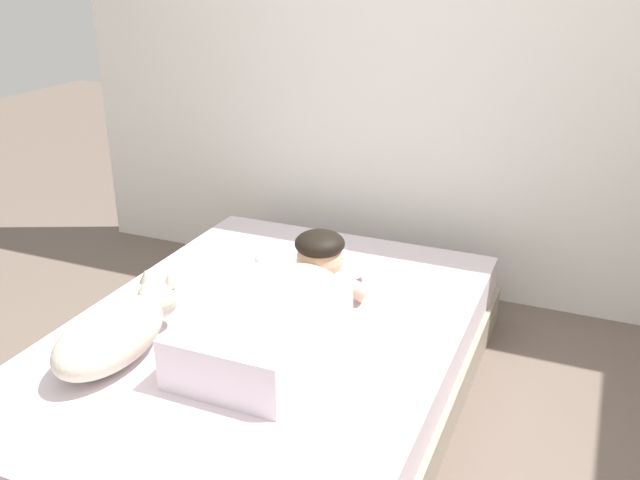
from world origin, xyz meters
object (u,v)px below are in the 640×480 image
bed (265,365)px  cell_phone (272,360)px  coffee_cup (321,281)px  pillow (310,262)px  person_lying (280,309)px  dog (116,331)px

bed → cell_phone: (0.13, -0.20, 0.17)m
coffee_cup → cell_phone: size_ratio=0.89×
bed → coffee_cup: 0.43m
pillow → cell_phone: pillow is taller
bed → cell_phone: bearing=-55.6°
pillow → cell_phone: bearing=-76.8°
pillow → person_lying: size_ratio=0.57×
cell_phone → person_lying: bearing=106.2°
person_lying → cell_phone: bearing=-73.8°
bed → person_lying: (0.09, -0.03, 0.27)m
dog → bed: bearing=46.3°
coffee_cup → cell_phone: 0.57m
dog → cell_phone: 0.53m
cell_phone → pillow: bearing=103.2°
cell_phone → dog: bearing=-159.9°
dog → cell_phone: (0.49, 0.18, -0.10)m
pillow → coffee_cup: 0.16m
person_lying → coffee_cup: (-0.01, 0.40, -0.07)m
pillow → dog: dog is taller
bed → pillow: size_ratio=3.87×
cell_phone → bed: bearing=124.4°
person_lying → coffee_cup: size_ratio=7.36×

